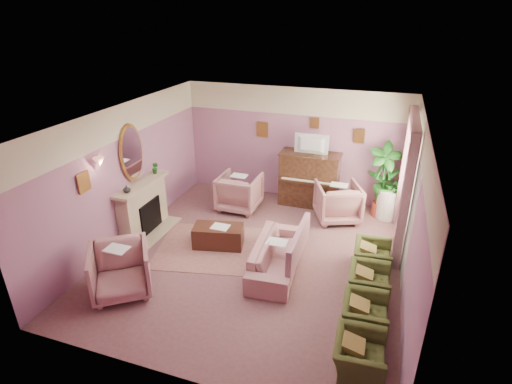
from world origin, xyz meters
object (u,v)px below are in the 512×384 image
(piano, at_px, (309,180))
(coffee_table, at_px, (218,236))
(floral_armchair_front, at_px, (120,268))
(floral_armchair_left, at_px, (239,190))
(olive_chair_b, at_px, (365,310))
(olive_chair_a, at_px, (360,351))
(olive_chair_d, at_px, (373,253))
(television, at_px, (311,143))
(floral_armchair_right, at_px, (338,200))
(olive_chair_c, at_px, (369,279))
(sofa, at_px, (277,250))
(side_table, at_px, (388,204))

(piano, relative_size, coffee_table, 1.40)
(coffee_table, distance_m, floral_armchair_front, 2.13)
(floral_armchair_left, distance_m, olive_chair_b, 4.52)
(piano, bearing_deg, olive_chair_a, -70.44)
(coffee_table, distance_m, olive_chair_d, 3.04)
(floral_armchair_left, xyz_separation_m, floral_armchair_front, (-0.77, -3.61, 0.00))
(olive_chair_b, bearing_deg, television, 113.48)
(piano, bearing_deg, floral_armchair_right, -36.55)
(piano, distance_m, floral_armchair_right, 1.00)
(olive_chair_a, bearing_deg, floral_armchair_front, 174.64)
(piano, bearing_deg, olive_chair_b, -66.78)
(coffee_table, relative_size, olive_chair_c, 1.29)
(floral_armchair_front, bearing_deg, floral_armchair_left, 77.98)
(floral_armchair_front, bearing_deg, floral_armchair_right, 51.02)
(sofa, relative_size, side_table, 2.82)
(piano, bearing_deg, television, -90.00)
(piano, xyz_separation_m, side_table, (1.89, -0.12, -0.30))
(floral_armchair_left, xyz_separation_m, olive_chair_a, (3.22, -3.98, -0.15))
(television, height_order, olive_chair_b, television)
(olive_chair_b, height_order, olive_chair_d, same)
(piano, height_order, sofa, piano)
(side_table, bearing_deg, floral_armchair_right, -156.63)
(television, xyz_separation_m, olive_chair_b, (1.70, -3.91, -1.27))
(sofa, bearing_deg, floral_armchair_right, 71.10)
(piano, bearing_deg, olive_chair_c, -61.59)
(sofa, height_order, side_table, sofa)
(television, height_order, floral_armchair_right, television)
(floral_armchair_left, relative_size, floral_armchair_front, 1.00)
(television, height_order, side_table, television)
(floral_armchair_left, height_order, olive_chair_c, floral_armchair_left)
(television, bearing_deg, floral_armchair_front, -117.76)
(piano, distance_m, floral_armchair_left, 1.73)
(olive_chair_c, bearing_deg, sofa, 171.33)
(olive_chair_a, bearing_deg, olive_chair_c, 90.00)
(olive_chair_b, bearing_deg, floral_armchair_front, -173.63)
(floral_armchair_left, distance_m, side_table, 3.48)
(television, distance_m, floral_armchair_left, 2.03)
(sofa, relative_size, floral_armchair_front, 2.02)
(floral_armchair_front, relative_size, olive_chair_d, 1.26)
(piano, distance_m, olive_chair_d, 2.89)
(floral_armchair_left, height_order, floral_armchair_front, same)
(floral_armchair_front, bearing_deg, piano, 62.51)
(floral_armchair_front, height_order, olive_chair_d, floral_armchair_front)
(piano, xyz_separation_m, floral_armchair_left, (-1.52, -0.80, -0.16))
(floral_armchair_front, bearing_deg, side_table, 45.72)
(television, xyz_separation_m, olive_chair_c, (1.70, -3.09, -1.27))
(piano, height_order, floral_armchair_front, piano)
(coffee_table, height_order, sofa, sofa)
(side_table, bearing_deg, piano, 176.47)
(olive_chair_d, bearing_deg, olive_chair_a, -90.00)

